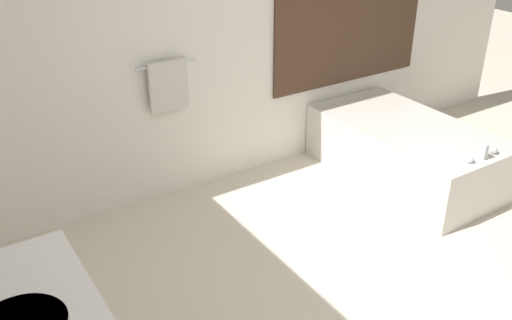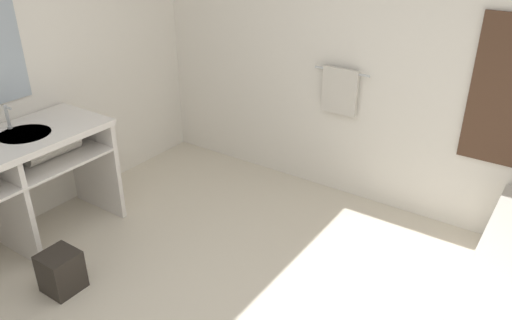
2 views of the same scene
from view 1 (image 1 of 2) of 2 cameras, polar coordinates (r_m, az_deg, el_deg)
The scene contains 2 objects.
wall_back_with_blinds at distance 4.60m, azimuth -5.41°, elevation 12.74°, with size 7.40×0.13×2.70m.
bathtub at distance 5.21m, azimuth 14.77°, elevation 1.13°, with size 0.92×1.69×0.62m.
Camera 1 is at (-2.00, -1.73, 2.51)m, focal length 40.00 mm.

